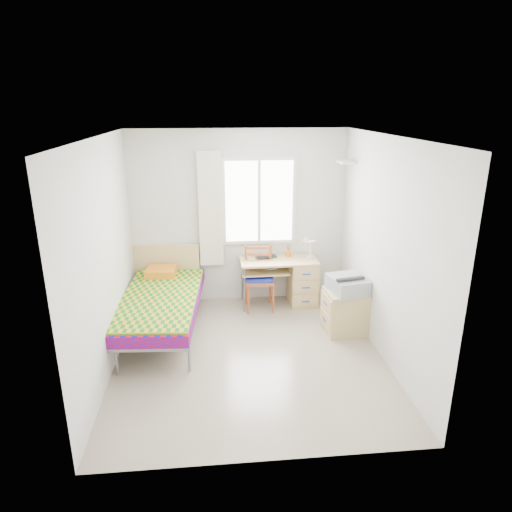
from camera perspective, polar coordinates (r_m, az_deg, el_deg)
The scene contains 17 objects.
floor at distance 5.72m, azimuth -0.83°, elevation -12.29°, with size 3.50×3.50×0.00m, color #BCAD93.
ceiling at distance 4.92m, azimuth -0.97°, elevation 14.70°, with size 3.50×3.50×0.00m, color white.
wall_back at distance 6.85m, azimuth -2.14°, elevation 4.77°, with size 3.20×3.20×0.00m, color silver.
wall_left at distance 5.29m, azimuth -18.43°, elevation -0.38°, with size 3.50×3.50×0.00m, color silver.
wall_right at distance 5.53m, azimuth 15.86°, elevation 0.68°, with size 3.50×3.50×0.00m, color silver.
window at distance 6.80m, azimuth 0.39°, elevation 6.84°, with size 1.10×0.04×1.30m.
curtain at distance 6.73m, azimuth -5.70°, elevation 5.76°, with size 0.35×0.05×1.70m, color white.
floating_shelf at distance 6.62m, azimuth 11.23°, elevation 11.44°, with size 0.20×0.32×0.03m, color white.
bed at distance 6.21m, azimuth -11.86°, elevation -5.40°, with size 1.15×2.21×0.93m.
desk at distance 6.96m, azimuth 5.26°, elevation -2.93°, with size 1.15×0.54×0.72m.
chair at distance 6.75m, azimuth 0.46°, elevation -2.27°, with size 0.45×0.45×0.95m.
cabinet at distance 6.25m, azimuth 11.06°, elevation -6.79°, with size 0.56×0.51×0.58m.
printer at distance 6.08m, azimuth 11.34°, elevation -3.48°, with size 0.52×0.57×0.21m.
laptop at distance 6.83m, azimuth 1.43°, elevation -0.25°, with size 0.32×0.21×0.03m, color black.
pen_cup at distance 6.93m, azimuth 4.05°, elevation 0.35°, with size 0.08×0.08×0.10m, color orange.
task_lamp at distance 6.71m, azimuth 6.54°, elevation 1.29°, with size 0.22×0.31×0.38m.
book at distance 6.83m, azimuth 1.05°, elevation -1.48°, with size 0.17×0.23×0.02m, color gray.
Camera 1 is at (-0.41, -4.89, 2.93)m, focal length 32.00 mm.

